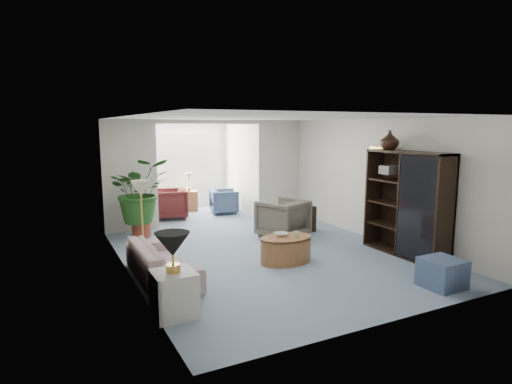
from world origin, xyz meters
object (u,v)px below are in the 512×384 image
end_table (174,294)px  ottoman (442,273)px  sofa (162,262)px  floor_lamp (141,188)px  table_lamp (172,245)px  framed_picture (381,159)px  wingback_chair (283,219)px  sunroom_chair_maroon (170,204)px  entertainment_cabinet (407,204)px  coffee_table (286,249)px  sunroom_chair_blue (224,201)px  sunroom_table (189,201)px  coffee_cup (297,234)px  side_table_dark (303,219)px  cabinet_urn (390,140)px  coffee_bowl (281,234)px  plant_pot (142,230)px

end_table → ottoman: 3.88m
sofa → floor_lamp: size_ratio=5.31×
table_lamp → floor_lamp: 2.72m
framed_picture → wingback_chair: size_ratio=0.55×
ottoman → sunroom_chair_maroon: 6.84m
wingback_chair → entertainment_cabinet: (1.39, -2.06, 0.54)m
sofa → coffee_table: sofa is taller
sunroom_chair_blue → sunroom_table: (-0.75, 0.75, -0.05)m
framed_picture → sunroom_chair_maroon: framed_picture is taller
end_table → coffee_cup: end_table is taller
framed_picture → sunroom_chair_blue: 4.62m
entertainment_cabinet → sunroom_chair_maroon: size_ratio=2.27×
side_table_dark → sunroom_table: (-1.55, 3.41, -0.01)m
end_table → cabinet_urn: (4.51, 1.08, 1.81)m
sofa → sunroom_chair_maroon: bearing=-17.5°
framed_picture → sofa: (-4.54, -0.19, -1.42)m
floor_lamp → cabinet_urn: cabinet_urn is taller
coffee_table → sunroom_chair_blue: 4.45m
table_lamp → sunroom_table: 6.77m
sofa → wingback_chair: size_ratio=2.11×
sofa → end_table: end_table is taller
cabinet_urn → sunroom_table: 6.01m
end_table → coffee_bowl: end_table is taller
table_lamp → sofa: bearing=81.6°
sofa → cabinet_urn: (4.31, -0.27, 1.81)m
coffee_table → sunroom_table: size_ratio=1.70×
table_lamp → wingback_chair: 4.11m
sofa → cabinet_urn: 4.69m
table_lamp → plant_pot: table_lamp is taller
wingback_chair → sunroom_chair_maroon: (-1.60, 2.96, -0.03)m
entertainment_cabinet → cabinet_urn: 1.24m
end_table → coffee_table: bearing=27.1°
side_table_dark → cabinet_urn: bearing=-69.5°
end_table → wingback_chair: wingback_chair is taller
end_table → table_lamp: table_lamp is taller
table_lamp → side_table_dark: (3.82, 2.93, -0.63)m
sunroom_table → table_lamp: bearing=-109.6°
cabinet_urn → side_table_dark: bearing=110.5°
plant_pot → sunroom_table: size_ratio=0.72×
sofa → entertainment_cabinet: entertainment_cabinet is taller
table_lamp → coffee_table: bearing=27.1°
coffee_cup → ottoman: 2.36m
table_lamp → side_table_dark: size_ratio=0.76×
coffee_cup → cabinet_urn: cabinet_urn is taller
end_table → entertainment_cabinet: size_ratio=0.30×
coffee_table → ottoman: 2.51m
entertainment_cabinet → framed_picture: bearing=76.5°
wingback_chair → sunroom_chair_blue: size_ratio=1.26×
side_table_dark → sunroom_chair_blue: sunroom_chair_blue is taller
floor_lamp → coffee_table: 2.81m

